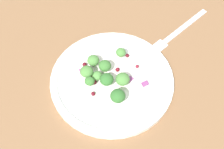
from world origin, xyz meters
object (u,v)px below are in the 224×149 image
Objects in this scene: broccoli_floret_0 at (107,80)px; fork at (177,32)px; broccoli_floret_2 at (105,66)px; broccoli_floret_1 at (87,72)px; plate at (112,80)px.

broccoli_floret_0 is 0.17× the size of fork.
broccoli_floret_0 is 1.06× the size of broccoli_floret_2.
broccoli_floret_1 and broccoli_floret_2 have the same top height.
broccoli_floret_2 is 0.16× the size of fork.
broccoli_floret_2 is at bearing 19.64° from broccoli_floret_0.
broccoli_floret_0 reaches higher than plate.
fork is (17.55, -16.72, -3.19)cm from broccoli_floret_1.
broccoli_floret_0 is 1.03× the size of broccoli_floret_1.
plate is 9.14× the size of broccoli_floret_0.
broccoli_floret_0 is 4.25cm from broccoli_floret_1.
fork is (16.50, -11.82, -0.61)cm from plate.
broccoli_floret_1 is at bearing 136.40° from fork.
broccoli_floret_0 is at bearing 145.46° from fork.
broccoli_floret_1 is 24.45cm from fork.
broccoli_floret_2 is (2.97, 1.06, 0.23)cm from broccoli_floret_0.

